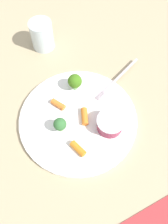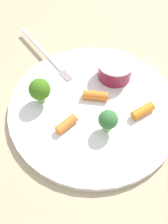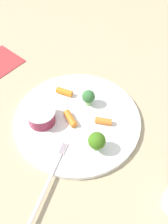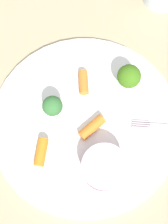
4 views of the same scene
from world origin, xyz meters
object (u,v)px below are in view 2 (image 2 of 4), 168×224
object	(u,v)px
plate	(93,108)
carrot_stick_0	(66,124)
carrot_stick_1	(95,95)
fork	(45,53)
carrot_stick_2	(143,111)
sauce_cup	(115,69)
broccoli_floret_1	(108,120)
broccoli_floret_0	(40,90)

from	to	relation	value
plate	carrot_stick_0	xyz separation A→B (m)	(-0.03, 0.05, 0.01)
carrot_stick_1	fork	size ratio (longest dim) A/B	0.26
plate	carrot_stick_2	size ratio (longest dim) A/B	7.23
carrot_stick_0	carrot_stick_1	distance (m)	0.08
sauce_cup	broccoli_floret_1	world-z (taller)	broccoli_floret_1
carrot_stick_0	carrot_stick_1	bearing A→B (deg)	-51.93
plate	carrot_stick_1	bearing A→B (deg)	-23.64
broccoli_floret_0	carrot_stick_0	xyz separation A→B (m)	(-0.06, -0.03, -0.02)
sauce_cup	broccoli_floret_1	distance (m)	0.12
broccoli_floret_0	fork	size ratio (longest dim) A/B	0.29
broccoli_floret_1	carrot_stick_0	bearing A→B (deg)	73.73
plate	broccoli_floret_0	xyz separation A→B (m)	(0.03, 0.09, 0.04)
plate	broccoli_floret_0	distance (m)	0.10
broccoli_floret_0	sauce_cup	bearing A→B (deg)	-77.90
carrot_stick_0	fork	world-z (taller)	carrot_stick_0
broccoli_floret_0	carrot_stick_2	world-z (taller)	broccoli_floret_0
broccoli_floret_0	broccoli_floret_1	xyz separation A→B (m)	(-0.08, -0.10, -0.00)
plate	broccoli_floret_1	distance (m)	0.06
carrot_stick_0	fork	distance (m)	0.18
plate	fork	xyz separation A→B (m)	(0.15, 0.07, 0.01)
carrot_stick_1	broccoli_floret_0	bearing A→B (deg)	80.97
sauce_cup	carrot_stick_2	bearing A→B (deg)	-166.72
broccoli_floret_1	carrot_stick_1	size ratio (longest dim) A/B	0.97
broccoli_floret_0	fork	bearing A→B (deg)	-10.25
sauce_cup	broccoli_floret_0	world-z (taller)	broccoli_floret_0
carrot_stick_0	carrot_stick_1	xyz separation A→B (m)	(0.05, -0.06, 0.00)
plate	carrot_stick_1	world-z (taller)	carrot_stick_1
carrot_stick_0	broccoli_floret_0	bearing A→B (deg)	28.10
plate	broccoli_floret_1	size ratio (longest dim) A/B	6.92
broccoli_floret_1	carrot_stick_2	size ratio (longest dim) A/B	1.04
broccoli_floret_0	carrot_stick_1	world-z (taller)	broccoli_floret_0
plate	carrot_stick_0	world-z (taller)	carrot_stick_0
carrot_stick_0	carrot_stick_1	size ratio (longest dim) A/B	0.87
fork	broccoli_floret_1	bearing A→B (deg)	-158.98
sauce_cup	carrot_stick_2	size ratio (longest dim) A/B	1.61
sauce_cup	carrot_stick_0	bearing A→B (deg)	130.44
carrot_stick_2	fork	size ratio (longest dim) A/B	0.24
sauce_cup	broccoli_floret_0	bearing A→B (deg)	102.10
broccoli_floret_0	broccoli_floret_1	world-z (taller)	broccoli_floret_0
broccoli_floret_0	fork	xyz separation A→B (m)	(0.12, -0.02, -0.03)
broccoli_floret_0	carrot_stick_1	xyz separation A→B (m)	(-0.01, -0.09, -0.02)
broccoli_floret_0	carrot_stick_0	bearing A→B (deg)	-151.90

